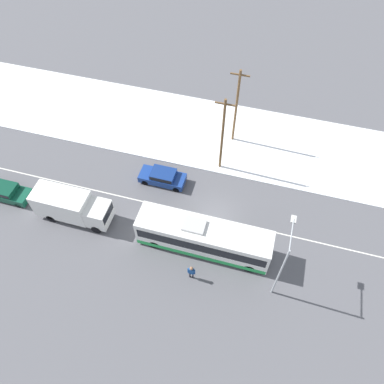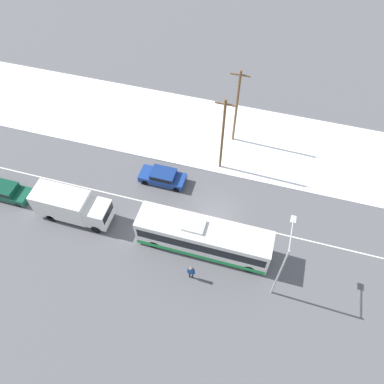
# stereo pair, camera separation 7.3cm
# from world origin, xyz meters

# --- Properties ---
(ground_plane) EXTENTS (120.00, 120.00, 0.00)m
(ground_plane) POSITION_xyz_m (0.00, 0.00, 0.00)
(ground_plane) COLOR #56565B
(snow_lot) EXTENTS (80.00, 10.41, 0.12)m
(snow_lot) POSITION_xyz_m (0.00, 10.46, 0.06)
(snow_lot) COLOR white
(snow_lot) RESTS_ON ground_plane
(lane_marking_center) EXTENTS (60.00, 0.12, 0.00)m
(lane_marking_center) POSITION_xyz_m (0.00, 0.00, 0.00)
(lane_marking_center) COLOR silver
(lane_marking_center) RESTS_ON ground_plane
(city_bus) EXTENTS (11.16, 2.57, 3.29)m
(city_bus) POSITION_xyz_m (-0.27, -3.10, 1.61)
(city_bus) COLOR white
(city_bus) RESTS_ON ground_plane
(box_truck) EXTENTS (6.81, 2.30, 2.99)m
(box_truck) POSITION_xyz_m (-12.30, -3.19, 1.65)
(box_truck) COLOR silver
(box_truck) RESTS_ON ground_plane
(sedan_car) EXTENTS (4.43, 1.80, 1.43)m
(sedan_car) POSITION_xyz_m (-5.84, 2.78, 0.78)
(sedan_car) COLOR navy
(sedan_car) RESTS_ON ground_plane
(parked_car_near_truck) EXTENTS (4.57, 1.80, 1.47)m
(parked_car_near_truck) POSITION_xyz_m (-19.40, -2.86, 0.80)
(parked_car_near_truck) COLOR #0F4733
(parked_car_near_truck) RESTS_ON ground_plane
(pedestrian_at_stop) EXTENTS (0.65, 0.29, 1.80)m
(pedestrian_at_stop) POSITION_xyz_m (-0.49, -6.07, 1.10)
(pedestrian_at_stop) COLOR #23232D
(pedestrian_at_stop) RESTS_ON ground_plane
(streetlamp) EXTENTS (0.36, 3.00, 7.01)m
(streetlamp) POSITION_xyz_m (6.00, -4.93, 4.51)
(streetlamp) COLOR #9EA3A8
(streetlamp) RESTS_ON ground_plane
(utility_pole_roadside) EXTENTS (1.80, 0.24, 8.56)m
(utility_pole_roadside) POSITION_xyz_m (-0.96, 6.11, 4.47)
(utility_pole_roadside) COLOR brown
(utility_pole_roadside) RESTS_ON ground_plane
(utility_pole_snowlot) EXTENTS (1.80, 0.24, 8.66)m
(utility_pole_snowlot) POSITION_xyz_m (-0.52, 10.22, 4.52)
(utility_pole_snowlot) COLOR brown
(utility_pole_snowlot) RESTS_ON ground_plane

